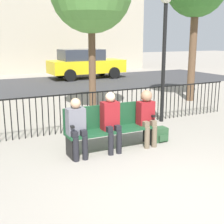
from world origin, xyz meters
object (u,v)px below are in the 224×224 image
lamp_post (165,37)px  park_bench (110,126)px  seated_person_0 (77,125)px  seated_person_1 (111,119)px  seated_person_2 (147,114)px  backpack (160,135)px  parked_car_0 (85,63)px

lamp_post → park_bench: bearing=-149.3°
seated_person_0 → seated_person_1: (0.72, 0.00, 0.03)m
seated_person_0 → seated_person_2: seated_person_2 is taller
park_bench → lamp_post: size_ratio=0.57×
seated_person_1 → backpack: seated_person_1 is taller
seated_person_1 → seated_person_2: (0.84, -0.00, 0.01)m
seated_person_0 → parked_car_0: (4.66, 11.13, 0.20)m
seated_person_0 → seated_person_2: size_ratio=0.97×
seated_person_1 → lamp_post: lamp_post is taller
seated_person_2 → lamp_post: lamp_post is taller
park_bench → seated_person_2: size_ratio=1.60×
backpack → lamp_post: size_ratio=0.09×
lamp_post → parked_car_0: lamp_post is taller
seated_person_2 → backpack: (0.41, 0.08, -0.52)m
park_bench → seated_person_2: bearing=-9.4°
seated_person_0 → seated_person_1: 0.72m
backpack → parked_car_0: (2.70, 11.05, 0.69)m
park_bench → seated_person_1: size_ratio=1.57×
park_bench → backpack: (1.20, -0.05, -0.35)m
seated_person_2 → park_bench: bearing=170.6°
seated_person_2 → lamp_post: size_ratio=0.35×
seated_person_2 → seated_person_0: bearing=-179.9°
seated_person_2 → parked_car_0: (3.11, 11.13, 0.17)m
park_bench → seated_person_0: (-0.77, -0.13, 0.14)m
seated_person_1 → parked_car_0: (3.94, 11.13, 0.17)m
backpack → seated_person_1: bearing=-176.4°
seated_person_0 → lamp_post: lamp_post is taller
park_bench → backpack: 1.25m
seated_person_2 → lamp_post: (1.44, 1.46, 1.56)m
seated_person_0 → backpack: size_ratio=3.70×
park_bench → parked_car_0: (3.90, 11.00, 0.34)m
seated_person_0 → seated_person_2: bearing=0.1°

